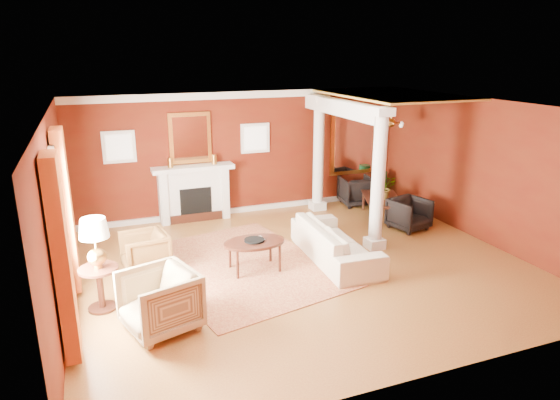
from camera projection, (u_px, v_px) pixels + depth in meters
name	position (u px, v px, depth m)	size (l,w,h in m)	color
ground	(303.00, 266.00, 9.17)	(8.00, 8.00, 0.00)	brown
room_shell	(304.00, 159.00, 8.59)	(8.04, 7.04, 2.92)	#551D0B
fireplace	(194.00, 193.00, 11.50)	(1.85, 0.42, 1.29)	silver
overmantel_mirror	(190.00, 138.00, 11.26)	(0.95, 0.07, 1.15)	gold
flank_window_left	(119.00, 147.00, 10.77)	(0.70, 0.07, 0.70)	silver
flank_window_right	(255.00, 138.00, 11.83)	(0.70, 0.07, 0.70)	silver
left_window	(63.00, 231.00, 6.89)	(0.21, 2.55, 2.60)	white
column_front	(378.00, 179.00, 9.61)	(0.36, 0.36, 2.80)	silver
column_back	(319.00, 153.00, 12.02)	(0.36, 0.36, 2.80)	silver
header_beam	(342.00, 108.00, 10.69)	(0.30, 3.20, 0.32)	silver
amber_ceiling	(392.00, 95.00, 10.88)	(2.30, 3.40, 0.04)	gold
dining_mirror	(353.00, 142.00, 12.80)	(1.30, 0.07, 1.70)	gold
chandelier	(391.00, 123.00, 11.12)	(0.60, 0.62, 0.75)	#B9873A
crown_trim	(244.00, 95.00, 11.44)	(8.00, 0.08, 0.16)	silver
base_trim	(247.00, 209.00, 12.25)	(8.00, 0.08, 0.12)	silver
rug	(241.00, 266.00, 9.17)	(2.82, 3.76, 0.02)	maroon
sofa	(336.00, 236.00, 9.34)	(2.39, 0.70, 0.94)	#F4EACD
armchair_leopard	(145.00, 250.00, 8.88)	(0.78, 0.73, 0.80)	black
armchair_stripe	(159.00, 298.00, 6.98)	(0.94, 0.88, 0.97)	tan
coffee_table	(254.00, 244.00, 8.86)	(1.12, 1.12, 0.56)	black
coffee_book	(255.00, 234.00, 8.88)	(0.16, 0.02, 0.23)	black
side_table	(96.00, 249.00, 7.39)	(0.59, 0.59, 1.47)	black
dining_table	(383.00, 202.00, 11.63)	(1.44, 0.51, 0.80)	black
dining_chair_near	(409.00, 213.00, 10.96)	(0.74, 0.70, 0.77)	black
dining_chair_far	(356.00, 189.00, 12.69)	(0.78, 0.73, 0.80)	black
green_urn	(380.00, 190.00, 12.96)	(0.34, 0.34, 0.81)	#154421
potted_plant	(385.00, 177.00, 11.40)	(0.49, 0.54, 0.42)	#26591E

